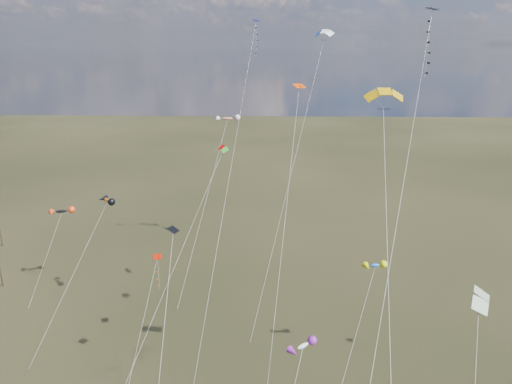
{
  "coord_description": "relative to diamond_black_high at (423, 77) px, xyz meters",
  "views": [
    {
      "loc": [
        1.3,
        -29.08,
        34.27
      ],
      "look_at": [
        0.0,
        18.0,
        19.0
      ],
      "focal_mm": 32.0,
      "sensor_mm": 36.0,
      "label": 1
    }
  ],
  "objects": [
    {
      "name": "novelty_white_purple",
      "position": [
        -9.57,
        -9.69,
        -18.18
      ],
      "size": [
        5.37,
        11.05,
        14.11
      ],
      "color": "silver",
      "rests_on": "ground"
    },
    {
      "name": "diamond_navy_tall",
      "position": [
        -14.45,
        25.34,
        0.28
      ],
      "size": [
        6.48,
        26.74,
        37.46
      ],
      "color": "#080C4F",
      "rests_on": "ground"
    },
    {
      "name": "parafoil_tricolor",
      "position": [
        -17.82,
        15.83,
        -9.45
      ],
      "size": [
        10.39,
        18.76,
        23.07
      ],
      "color": "yellow",
      "rests_on": "ground"
    },
    {
      "name": "diamond_black_mid",
      "position": [
        -20.44,
        -4.96,
        -18.22
      ],
      "size": [
        1.07,
        17.0,
        18.96
      ],
      "color": "black",
      "rests_on": "ground"
    },
    {
      "name": "diamond_black_high",
      "position": [
        0.0,
        0.0,
        0.0
      ],
      "size": [
        11.32,
        26.8,
        37.1
      ],
      "color": "black",
      "rests_on": "ground"
    },
    {
      "name": "parafoil_striped",
      "position": [
        1.44,
        -11.51,
        -12.62
      ],
      "size": [
        6.24,
        16.72,
        19.96
      ],
      "color": "yellow",
      "rests_on": "ground"
    },
    {
      "name": "parafoil_yellow",
      "position": [
        -3.86,
        -4.05,
        -0.88
      ],
      "size": [
        4.01,
        26.34,
        31.74
      ],
      "color": "#CC9605",
      "rests_on": "ground"
    },
    {
      "name": "novelty_black_orange",
      "position": [
        -40.75,
        21.11,
        -19.56
      ],
      "size": [
        5.52,
        6.45,
        12.83
      ],
      "color": "black",
      "rests_on": "ground"
    },
    {
      "name": "diamond_orange_center",
      "position": [
        -10.48,
        -0.54,
        -9.88
      ],
      "size": [
        4.25,
        16.74,
        30.94
      ],
      "color": "#E34202",
      "rests_on": "ground"
    },
    {
      "name": "parafoil_blue_white",
      "position": [
        -4.98,
        26.24,
        3.89
      ],
      "size": [
        10.68,
        18.46,
        36.55
      ],
      "color": "blue",
      "rests_on": "ground"
    },
    {
      "name": "novelty_redwhite_stripe",
      "position": [
        -18.74,
        34.95,
        -8.82
      ],
      "size": [
        7.55,
        19.62,
        23.65
      ],
      "color": "#F03922",
      "rests_on": "ground"
    },
    {
      "name": "novelty_blue_yellow",
      "position": [
        -1.07,
        5.16,
        -19.2
      ],
      "size": [
        6.64,
        10.34,
        13.12
      ],
      "color": "blue",
      "rests_on": "ground"
    },
    {
      "name": "diamond_red_low",
      "position": [
        -24.19,
        6.98,
        -21.81
      ],
      "size": [
        3.02,
        7.66,
        12.47
      ],
      "color": "#A71102",
      "rests_on": "ground"
    },
    {
      "name": "novelty_orange_black",
      "position": [
        -32.02,
        15.28,
        -15.9
      ],
      "size": [
        7.83,
        12.84,
        16.48
      ],
      "color": "#EB5B0A",
      "rests_on": "ground"
    }
  ]
}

